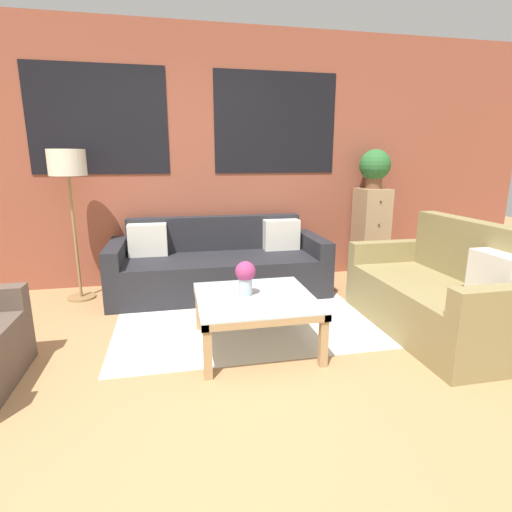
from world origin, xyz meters
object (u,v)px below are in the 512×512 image
(couch_dark, at_px, (219,267))
(drawer_cabinet, at_px, (370,233))
(coffee_table, at_px, (255,304))
(flower_vase, at_px, (245,276))
(floor_lamp, at_px, (68,172))
(potted_plant, at_px, (375,167))
(settee_vintage, at_px, (440,296))

(couch_dark, xyz_separation_m, drawer_cabinet, (1.87, 0.22, 0.26))
(couch_dark, xyz_separation_m, coffee_table, (0.11, -1.38, 0.07))
(coffee_table, bearing_deg, couch_dark, 94.76)
(coffee_table, relative_size, drawer_cabinet, 0.82)
(drawer_cabinet, distance_m, flower_vase, 2.39)
(floor_lamp, bearing_deg, couch_dark, -2.39)
(potted_plant, xyz_separation_m, flower_vase, (-1.82, -1.55, -0.77))
(couch_dark, bearing_deg, potted_plant, 6.66)
(flower_vase, bearing_deg, coffee_table, -35.49)
(settee_vintage, xyz_separation_m, flower_vase, (-1.61, 0.08, 0.25))
(settee_vintage, height_order, flower_vase, settee_vintage)
(couch_dark, bearing_deg, drawer_cabinet, 6.66)
(settee_vintage, bearing_deg, flower_vase, 177.08)
(floor_lamp, relative_size, potted_plant, 3.32)
(settee_vintage, distance_m, floor_lamp, 3.56)
(couch_dark, distance_m, potted_plant, 2.15)
(couch_dark, relative_size, potted_plant, 4.99)
(potted_plant, bearing_deg, flower_vase, -139.61)
(coffee_table, xyz_separation_m, floor_lamp, (-1.55, 1.44, 0.94))
(floor_lamp, distance_m, potted_plant, 3.31)
(settee_vintage, relative_size, coffee_table, 1.84)
(settee_vintage, distance_m, potted_plant, 1.93)
(settee_vintage, bearing_deg, potted_plant, 82.80)
(coffee_table, distance_m, potted_plant, 2.57)
(couch_dark, xyz_separation_m, settee_vintage, (1.66, -1.41, 0.03))
(coffee_table, bearing_deg, potted_plant, 42.24)
(settee_vintage, xyz_separation_m, floor_lamp, (-3.10, 1.47, 0.98))
(couch_dark, xyz_separation_m, potted_plant, (1.87, 0.22, 1.04))
(couch_dark, height_order, coffee_table, couch_dark)
(settee_vintage, height_order, potted_plant, potted_plant)
(coffee_table, bearing_deg, drawer_cabinet, 42.24)
(floor_lamp, height_order, drawer_cabinet, floor_lamp)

